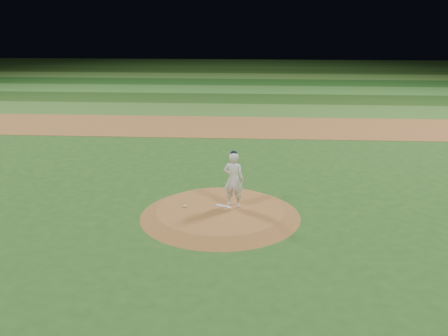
% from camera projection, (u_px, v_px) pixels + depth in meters
% --- Properties ---
extents(ground, '(120.00, 120.00, 0.00)m').
position_uv_depth(ground, '(220.00, 216.00, 17.21)').
color(ground, '#26531B').
rests_on(ground, ground).
extents(infield_dirt_band, '(70.00, 6.00, 0.02)m').
position_uv_depth(infield_dirt_band, '(236.00, 127.00, 30.54)').
color(infield_dirt_band, '#925C2D').
rests_on(infield_dirt_band, ground).
extents(outfield_stripe_0, '(70.00, 5.00, 0.02)m').
position_uv_depth(outfield_stripe_0, '(240.00, 110.00, 35.78)').
color(outfield_stripe_0, '#396926').
rests_on(outfield_stripe_0, ground).
extents(outfield_stripe_1, '(70.00, 5.00, 0.02)m').
position_uv_depth(outfield_stripe_1, '(242.00, 99.00, 40.54)').
color(outfield_stripe_1, '#204416').
rests_on(outfield_stripe_1, ground).
extents(outfield_stripe_2, '(70.00, 5.00, 0.02)m').
position_uv_depth(outfield_stripe_2, '(243.00, 89.00, 45.30)').
color(outfield_stripe_2, '#37752A').
rests_on(outfield_stripe_2, ground).
extents(outfield_stripe_3, '(70.00, 5.00, 0.02)m').
position_uv_depth(outfield_stripe_3, '(245.00, 82.00, 50.07)').
color(outfield_stripe_3, '#1C4D18').
rests_on(outfield_stripe_3, ground).
extents(outfield_stripe_4, '(70.00, 5.00, 0.02)m').
position_uv_depth(outfield_stripe_4, '(246.00, 76.00, 54.83)').
color(outfield_stripe_4, '#40732A').
rests_on(outfield_stripe_4, ground).
extents(outfield_stripe_5, '(70.00, 5.00, 0.02)m').
position_uv_depth(outfield_stripe_5, '(247.00, 71.00, 59.59)').
color(outfield_stripe_5, '#204516').
rests_on(outfield_stripe_5, ground).
extents(pitchers_mound, '(5.50, 5.50, 0.25)m').
position_uv_depth(pitchers_mound, '(220.00, 212.00, 17.17)').
color(pitchers_mound, '#97602E').
rests_on(pitchers_mound, ground).
extents(pitching_rubber, '(0.59, 0.37, 0.03)m').
position_uv_depth(pitching_rubber, '(224.00, 206.00, 17.33)').
color(pitching_rubber, silver).
rests_on(pitching_rubber, pitchers_mound).
extents(rosin_bag, '(0.13, 0.13, 0.07)m').
position_uv_depth(rosin_bag, '(185.00, 206.00, 17.29)').
color(rosin_bag, silver).
rests_on(rosin_bag, pitchers_mound).
extents(pitcher_on_mound, '(0.81, 0.63, 2.02)m').
position_uv_depth(pitcher_on_mound, '(234.00, 180.00, 17.05)').
color(pitcher_on_mound, white).
rests_on(pitcher_on_mound, pitchers_mound).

